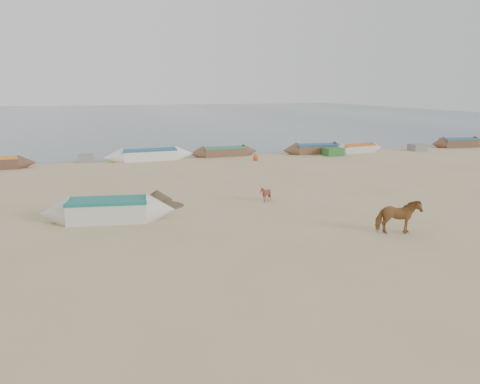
# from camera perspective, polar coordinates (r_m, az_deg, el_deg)

# --- Properties ---
(ground) EXTENTS (140.00, 140.00, 0.00)m
(ground) POSITION_cam_1_polar(r_m,az_deg,el_deg) (17.63, 4.06, -5.89)
(ground) COLOR tan
(ground) RESTS_ON ground
(sea) EXTENTS (160.00, 160.00, 0.00)m
(sea) POSITION_cam_1_polar(r_m,az_deg,el_deg) (97.83, -14.52, 8.97)
(sea) COLOR slate
(sea) RESTS_ON ground
(cow_adult) EXTENTS (1.78, 1.18, 1.39)m
(cow_adult) POSITION_cam_1_polar(r_m,az_deg,el_deg) (19.13, 18.71, -2.88)
(cow_adult) COLOR olive
(cow_adult) RESTS_ON ground
(calf_front) EXTENTS (0.77, 0.70, 0.78)m
(calf_front) POSITION_cam_1_polar(r_m,az_deg,el_deg) (23.35, 3.14, -0.25)
(calf_front) COLOR brown
(calf_front) RESTS_ON ground
(near_canoe) EXTENTS (5.79, 2.36, 0.95)m
(near_canoe) POSITION_cam_1_polar(r_m,az_deg,el_deg) (20.72, -15.78, -2.15)
(near_canoe) COLOR silver
(near_canoe) RESTS_ON ground
(debris_pile) EXTENTS (3.85, 3.85, 0.50)m
(debris_pile) POSITION_cam_1_polar(r_m,az_deg,el_deg) (22.88, -13.34, -1.21)
(debris_pile) COLOR brown
(debris_pile) RESTS_ON ground
(waterline_canoes) EXTENTS (58.97, 3.17, 0.87)m
(waterline_canoes) POSITION_cam_1_polar(r_m,az_deg,el_deg) (37.20, -8.45, 4.50)
(waterline_canoes) COLOR brown
(waterline_canoes) RESTS_ON ground
(beach_clutter) EXTENTS (46.15, 5.19, 0.64)m
(beach_clutter) POSITION_cam_1_polar(r_m,az_deg,el_deg) (36.67, -2.52, 4.33)
(beach_clutter) COLOR #2B6036
(beach_clutter) RESTS_ON ground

